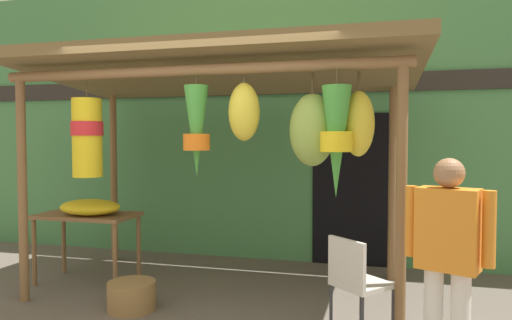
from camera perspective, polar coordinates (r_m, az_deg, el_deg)
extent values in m
plane|color=#60564C|center=(4.47, -6.84, -19.13)|extent=(30.00, 30.00, 0.00)
cube|color=#47844C|center=(6.40, 0.67, 4.98)|extent=(10.05, 0.25, 3.85)
cube|color=#2D2823|center=(6.30, 0.35, 9.24)|extent=(9.04, 0.04, 0.24)
cube|color=black|center=(6.12, 12.24, -3.64)|extent=(1.10, 0.03, 2.00)
cylinder|color=brown|center=(5.20, -27.15, -3.38)|extent=(0.09, 0.09, 2.28)
cylinder|color=brown|center=(3.92, 17.70, -5.05)|extent=(0.09, 0.09, 2.28)
cylinder|color=brown|center=(6.56, -17.35, -2.07)|extent=(0.09, 0.09, 2.28)
cylinder|color=brown|center=(5.60, 16.67, -2.82)|extent=(0.09, 0.09, 2.28)
cylinder|color=brown|center=(4.24, -8.17, 11.03)|extent=(3.87, 0.10, 0.10)
cylinder|color=brown|center=(5.85, -1.75, 10.16)|extent=(3.87, 0.10, 0.10)
cube|color=olive|center=(5.04, -4.45, 11.05)|extent=(4.17, 2.19, 0.30)
cylinder|color=brown|center=(4.86, -20.44, 8.22)|extent=(0.01, 0.01, 0.17)
cylinder|color=yellow|center=(4.83, -20.35, 2.62)|extent=(0.29, 0.29, 0.78)
cylinder|color=red|center=(4.83, -20.37, 3.70)|extent=(0.31, 0.31, 0.14)
cylinder|color=brown|center=(4.22, -7.48, 9.80)|extent=(0.01, 0.01, 0.09)
cone|color=green|center=(4.19, -7.45, 3.54)|extent=(0.22, 0.22, 0.83)
cylinder|color=orange|center=(4.18, -7.44, 2.23)|extent=(0.24, 0.24, 0.15)
cylinder|color=brown|center=(3.88, 10.07, 10.11)|extent=(0.01, 0.01, 0.13)
cone|color=green|center=(3.85, 10.01, 2.23)|extent=(0.25, 0.25, 0.93)
cylinder|color=yellow|center=(3.85, 10.01, 2.27)|extent=(0.27, 0.27, 0.17)
cylinder|color=#4C3D23|center=(4.01, 12.74, 9.59)|extent=(0.02, 0.02, 0.16)
ellipsoid|color=yellow|center=(3.98, 12.69, 4.44)|extent=(0.27, 0.23, 0.56)
cylinder|color=#4C3D23|center=(4.04, 7.07, 9.49)|extent=(0.02, 0.02, 0.18)
ellipsoid|color=#89A842|center=(4.02, 7.04, 3.75)|extent=(0.40, 0.34, 0.63)
cylinder|color=#4C3D23|center=(4.11, -1.50, 10.13)|extent=(0.02, 0.02, 0.07)
ellipsoid|color=yellow|center=(4.08, -1.50, 6.04)|extent=(0.28, 0.24, 0.52)
cube|color=brown|center=(5.64, -20.37, -6.52)|extent=(1.13, 0.61, 0.04)
cylinder|color=brown|center=(5.82, -25.99, -10.33)|extent=(0.05, 0.05, 0.76)
cylinder|color=brown|center=(5.23, -17.21, -11.63)|extent=(0.05, 0.05, 0.76)
cylinder|color=brown|center=(6.21, -22.90, -9.48)|extent=(0.05, 0.05, 0.76)
cylinder|color=brown|center=(5.66, -14.46, -10.52)|extent=(0.05, 0.05, 0.76)
ellipsoid|color=yellow|center=(5.52, -20.03, -5.56)|extent=(0.71, 0.50, 0.18)
ellipsoid|color=green|center=(5.42, -19.41, -5.61)|extent=(0.32, 0.25, 0.12)
cube|color=beige|center=(4.06, 13.10, -14.85)|extent=(0.57, 0.57, 0.04)
cube|color=beige|center=(3.88, 11.25, -12.58)|extent=(0.32, 0.30, 0.40)
cylinder|color=#333338|center=(4.14, 16.77, -17.74)|extent=(0.03, 0.03, 0.44)
cylinder|color=#333338|center=(4.37, 13.00, -16.62)|extent=(0.03, 0.03, 0.44)
cylinder|color=#333338|center=(4.13, 9.36, -17.73)|extent=(0.03, 0.03, 0.44)
cylinder|color=olive|center=(4.76, -15.29, -16.06)|extent=(0.46, 0.46, 0.28)
cylinder|color=silver|center=(3.63, 21.27, -18.13)|extent=(0.13, 0.13, 0.75)
cube|color=orange|center=(3.44, 22.89, -7.94)|extent=(0.45, 0.36, 0.56)
cylinder|color=orange|center=(3.38, 27.13, -7.71)|extent=(0.08, 0.08, 0.51)
cylinder|color=orange|center=(3.50, 18.83, -7.21)|extent=(0.08, 0.08, 0.51)
sphere|color=#9E704C|center=(3.39, 23.00, -1.51)|extent=(0.21, 0.21, 0.21)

